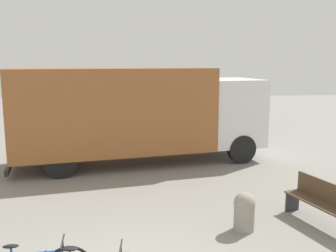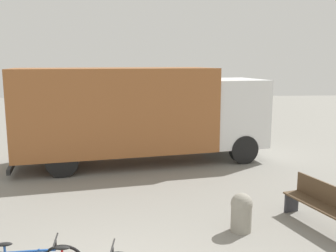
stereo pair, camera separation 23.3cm
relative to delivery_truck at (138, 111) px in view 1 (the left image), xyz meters
name	(u,v)px [view 1 (the left image)]	position (x,y,z in m)	size (l,w,h in m)	color
delivery_truck	(138,111)	(0.00, 0.00, 0.00)	(8.26, 3.67, 3.05)	#99592D
park_bench	(326,203)	(3.58, -5.21, -1.21)	(0.90, 1.88, 0.88)	brown
bollard_near_bench	(244,211)	(1.91, -5.23, -1.29)	(0.42, 0.42, 0.76)	gray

